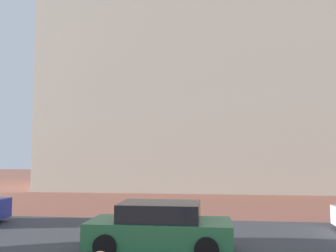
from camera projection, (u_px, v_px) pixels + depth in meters
The scene contains 4 objects.
ground_plane at pixel (162, 233), 12.87m from camera, with size 120.00×120.00×0.00m, color brown.
street_asphalt_strip at pixel (159, 238), 11.98m from camera, with size 120.00×7.42×0.00m, color #38383D.
landmark_building at pixel (189, 55), 32.65m from camera, with size 25.27×11.46×40.55m.
car_green at pixel (160, 228), 10.39m from camera, with size 4.11×2.03×1.40m.
Camera 1 is at (1.80, -3.02, 2.73)m, focal length 38.40 mm.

